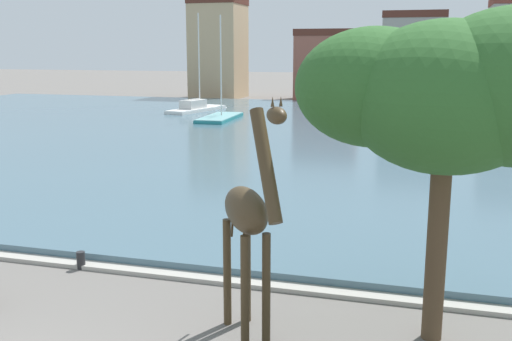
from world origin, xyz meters
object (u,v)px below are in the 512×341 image
(mooring_bollard, at_px, (81,260))
(sailboat_white, at_px, (200,109))
(shade_tree, at_px, (458,92))
(sailboat_teal, at_px, (222,118))
(giraffe_statue, at_px, (248,217))

(mooring_bollard, bearing_deg, sailboat_white, 106.60)
(shade_tree, bearing_deg, sailboat_white, 117.76)
(sailboat_teal, bearing_deg, mooring_bollard, -77.49)
(sailboat_teal, height_order, mooring_bollard, sailboat_teal)
(shade_tree, bearing_deg, mooring_bollard, 171.26)
(shade_tree, height_order, mooring_bollard, shade_tree)
(shade_tree, distance_m, mooring_bollard, 11.09)
(sailboat_white, distance_m, shade_tree, 46.40)
(giraffe_statue, distance_m, sailboat_teal, 38.67)
(giraffe_statue, distance_m, sailboat_white, 45.51)
(giraffe_statue, relative_size, sailboat_white, 0.56)
(giraffe_statue, relative_size, sailboat_teal, 0.60)
(giraffe_statue, xyz_separation_m, mooring_bollard, (-5.75, 2.62, -2.46))
(giraffe_statue, height_order, mooring_bollard, giraffe_statue)
(shade_tree, xyz_separation_m, mooring_bollard, (-9.77, 1.50, -5.03))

